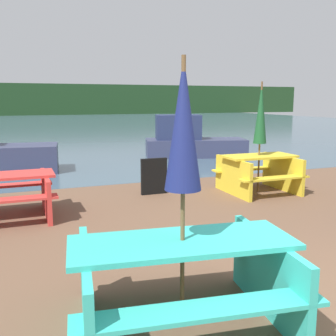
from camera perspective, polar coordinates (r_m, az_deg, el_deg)
water at (r=33.88m, az=-16.86°, el=6.16°), size 60.00×50.00×0.00m
far_treeline at (r=53.78m, az=-18.76°, el=9.41°), size 80.00×1.60×4.00m
picnic_table_teal at (r=3.46m, az=2.09°, el=-15.08°), size 2.06×1.63×0.77m
picnic_table_yellow at (r=8.48m, az=13.00°, el=-0.39°), size 1.52×1.40×0.79m
umbrella_darkgreen at (r=8.36m, az=13.32°, el=7.69°), size 0.27×0.27×2.30m
umbrella_navy at (r=3.15m, az=2.23°, el=6.05°), size 0.30×0.30×2.27m
boat at (r=13.62m, az=3.27°, el=3.86°), size 3.63×2.13×1.43m
signboard at (r=8.12m, az=-2.05°, el=-1.21°), size 0.55×0.08×0.75m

